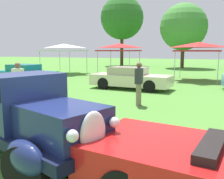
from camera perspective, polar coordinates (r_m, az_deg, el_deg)
The scene contains 11 objects.
ground_plane at distance 5.13m, azimuth -14.33°, elevation -16.35°, with size 120.00×120.00×0.00m, color #4C8433.
feature_pickup_truck at distance 5.49m, azimuth -19.22°, elevation -5.31°, with size 4.44×2.80×1.70m.
show_car_teal at distance 17.72m, azimuth -18.82°, elevation 3.31°, with size 4.25×2.02×1.22m.
show_car_cream at distance 14.28m, azimuth 4.08°, elevation 2.54°, with size 4.52×1.93×1.22m.
spectator_between_cars at distance 9.97m, azimuth 6.02°, elevation 1.61°, with size 0.26×0.41×1.69m.
spectator_far_side at distance 10.41m, azimuth -20.17°, elevation 1.41°, with size 0.44×0.32×1.69m.
canopy_tent_left_field at distance 23.89m, azimuth -10.71°, elevation 9.32°, with size 3.39×3.39×2.71m.
canopy_tent_center_field at distance 21.79m, azimuth 1.65°, elevation 9.52°, with size 3.06×3.06×2.71m.
canopy_tent_right_field at distance 19.16m, azimuth 18.73°, elevation 9.16°, with size 3.06×3.06×2.71m.
treeline_far_left at distance 35.97m, azimuth 2.24°, elevation 15.66°, with size 5.82×5.82×9.37m.
treeline_mid_left at distance 32.12m, azimuth 15.68°, elevation 13.27°, with size 5.51×5.51×7.59m.
Camera 1 is at (2.86, -3.67, 2.16)m, focal length 40.95 mm.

